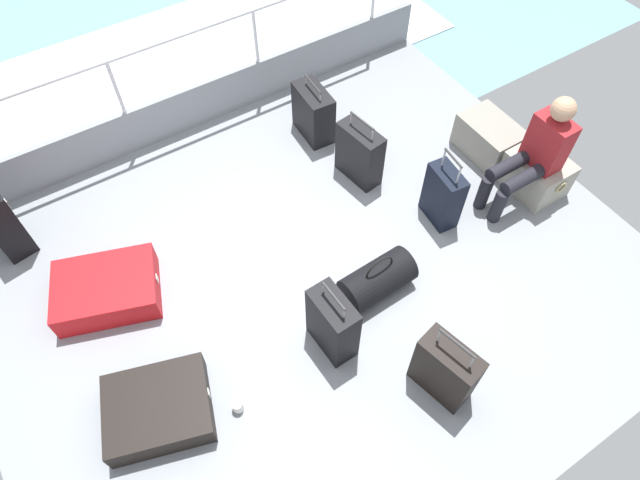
{
  "coord_description": "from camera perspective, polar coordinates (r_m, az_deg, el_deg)",
  "views": [
    {
      "loc": [
        2.06,
        -1.28,
        3.89
      ],
      "look_at": [
        -0.12,
        0.11,
        0.25
      ],
      "focal_mm": 31.06,
      "sensor_mm": 36.0,
      "label": 1
    }
  ],
  "objects": [
    {
      "name": "suitcase_5",
      "position": [
        5.18,
        -30.13,
        1.76
      ],
      "size": [
        0.41,
        0.29,
        0.77
      ],
      "color": "black",
      "rests_on": "ground_plane"
    },
    {
      "name": "suitcase_0",
      "position": [
        5.47,
        -0.69,
        12.96
      ],
      "size": [
        0.47,
        0.27,
        0.61
      ],
      "color": "black",
      "rests_on": "ground_plane"
    },
    {
      "name": "suitcase_4",
      "position": [
        5.06,
        4.09,
        8.85
      ],
      "size": [
        0.47,
        0.26,
        0.68
      ],
      "color": "black",
      "rests_on": "ground_plane"
    },
    {
      "name": "suitcase_1",
      "position": [
        4.83,
        12.55,
        4.48
      ],
      "size": [
        0.37,
        0.22,
        0.75
      ],
      "color": "black",
      "rests_on": "ground_plane"
    },
    {
      "name": "passenger_seated",
      "position": [
        5.02,
        21.29,
        8.4
      ],
      "size": [
        0.34,
        0.66,
        1.06
      ],
      "color": "maroon",
      "rests_on": "ground_plane"
    },
    {
      "name": "railing_port",
      "position": [
        5.4,
        -13.49,
        17.94
      ],
      "size": [
        0.04,
        4.2,
        1.02
      ],
      "color": "silver",
      "rests_on": "ground_plane"
    },
    {
      "name": "suitcase_2",
      "position": [
        4.0,
        12.77,
        -12.89
      ],
      "size": [
        0.47,
        0.3,
        0.71
      ],
      "color": "black",
      "rests_on": "ground_plane"
    },
    {
      "name": "suitcase_6",
      "position": [
        4.03,
        1.31,
        -8.63
      ],
      "size": [
        0.4,
        0.22,
        0.71
      ],
      "color": "black",
      "rests_on": "ground_plane"
    },
    {
      "name": "cargo_crate_0",
      "position": [
        5.56,
        16.99,
        9.97
      ],
      "size": [
        0.62,
        0.4,
        0.36
      ],
      "color": "gray",
      "rests_on": "ground_plane"
    },
    {
      "name": "duffel_bag",
      "position": [
        4.4,
        5.95,
        -4.07
      ],
      "size": [
        0.32,
        0.6,
        0.44
      ],
      "color": "black",
      "rests_on": "ground_plane"
    },
    {
      "name": "suitcase_7",
      "position": [
        4.68,
        -21.12,
        -4.78
      ],
      "size": [
        0.8,
        0.93,
        0.24
      ],
      "color": "red",
      "rests_on": "ground_plane"
    },
    {
      "name": "paper_cup",
      "position": [
        4.1,
        -8.5,
        -16.57
      ],
      "size": [
        0.08,
        0.08,
        0.1
      ],
      "primitive_type": "cylinder",
      "color": "white",
      "rests_on": "ground_plane"
    },
    {
      "name": "cargo_crate_1",
      "position": [
        5.38,
        21.4,
        6.38
      ],
      "size": [
        0.55,
        0.42,
        0.36
      ],
      "color": "gray",
      "rests_on": "ground_plane"
    },
    {
      "name": "ground_plane",
      "position": [
        4.61,
        -0.38,
        -3.7
      ],
      "size": [
        4.4,
        5.2,
        0.06
      ],
      "primitive_type": "cube",
      "color": "gray"
    },
    {
      "name": "gunwale_port",
      "position": [
        5.74,
        -12.4,
        13.51
      ],
      "size": [
        0.06,
        5.2,
        0.45
      ],
      "primitive_type": "cube",
      "color": "gray",
      "rests_on": "ground_plane"
    },
    {
      "name": "sea_wake",
      "position": [
        7.18,
        -16.59,
        16.15
      ],
      "size": [
        12.0,
        12.0,
        0.01
      ],
      "color": "#6B99A8",
      "rests_on": "ground_plane"
    },
    {
      "name": "suitcase_3",
      "position": [
        4.14,
        -16.32,
        -16.33
      ],
      "size": [
        0.77,
        0.85,
        0.22
      ],
      "color": "black",
      "rests_on": "ground_plane"
    }
  ]
}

